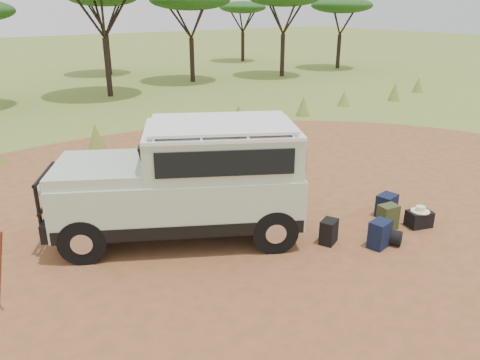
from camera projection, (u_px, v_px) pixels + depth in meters
ground at (263, 260)px, 8.85m from camera, size 140.00×140.00×0.00m
dirt_clearing at (263, 260)px, 8.84m from camera, size 23.00×23.00×0.01m
grass_fringe at (101, 139)px, 15.33m from camera, size 36.60×1.60×0.90m
safari_vehicle at (188, 184)px, 9.39m from camera, size 5.22×4.10×2.41m
walking_staff at (0, 270)px, 7.13m from camera, size 0.24×0.53×1.48m
backpack_black at (329, 232)px, 9.39m from camera, size 0.45×0.40×0.51m
backpack_navy at (380, 234)px, 9.24m from camera, size 0.47×0.37×0.56m
backpack_olive at (388, 217)px, 9.98m from camera, size 0.44×0.35×0.55m
duffel_navy at (387, 205)px, 10.62m from camera, size 0.50×0.41×0.51m
hard_case at (419, 219)px, 10.13m from camera, size 0.59×0.50×0.36m
stuff_sack at (393, 238)px, 9.37m from camera, size 0.42×0.42×0.31m
safari_hat at (420, 210)px, 10.05m from camera, size 0.40×0.40×0.12m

